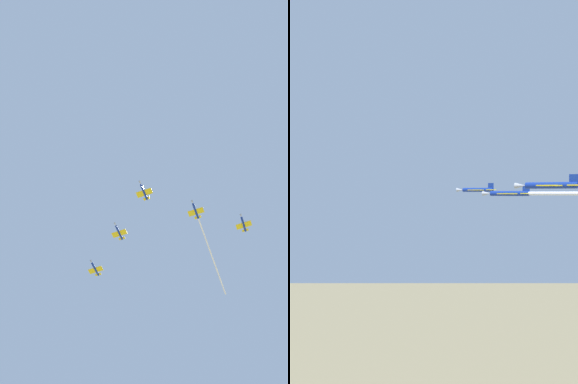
{
  "view_description": "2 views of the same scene",
  "coord_description": "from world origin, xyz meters",
  "views": [
    {
      "loc": [
        76.88,
        -31.14,
        3.79
      ],
      "look_at": [
        -2.46,
        11.02,
        169.08
      ],
      "focal_mm": 38.95,
      "sensor_mm": 36.0,
      "label": 1
    },
    {
      "loc": [
        43.12,
        134.33,
        168.21
      ],
      "look_at": [
        7.28,
        5.84,
        168.55
      ],
      "focal_mm": 50.07,
      "sensor_mm": 36.0,
      "label": 2
    }
  ],
  "objects": [
    {
      "name": "jet_port_outer",
      "position": [
        4.28,
        60.75,
        169.43
      ],
      "size": [
        8.3,
        8.92,
        2.14
      ],
      "rotation": [
        0.0,
        0.0,
        3.87
      ],
      "color": "navy"
    },
    {
      "name": "jet_lead",
      "position": [
        -2.31,
        10.85,
        169.08
      ],
      "size": [
        8.3,
        8.92,
        2.14
      ],
      "rotation": [
        0.0,
        0.0,
        3.87
      ],
      "color": "navy"
    },
    {
      "name": "jet_starboard_inner",
      "position": [
        -27.98,
        10.94,
        169.98
      ],
      "size": [
        8.3,
        8.92,
        2.14
      ],
      "rotation": [
        0.0,
        0.0,
        3.87
      ],
      "color": "navy"
    }
  ]
}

